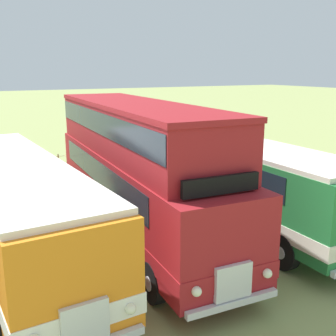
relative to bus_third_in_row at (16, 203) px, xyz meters
name	(u,v)px	position (x,y,z in m)	size (l,w,h in m)	color
ground_plane	(21,256)	(0.00, 0.17, -1.76)	(200.00, 200.00, 0.00)	#8C9956
bus_third_in_row	(16,203)	(0.00, 0.00, 0.00)	(3.08, 11.37, 2.99)	orange
bus_fourth_in_row	(137,165)	(3.83, -0.04, 0.72)	(3.15, 11.30, 4.49)	maroon
bus_fifth_in_row	(232,173)	(7.64, -0.15, 0.00)	(2.72, 11.46, 2.99)	#237538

